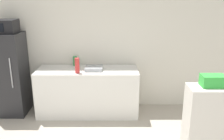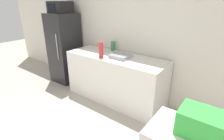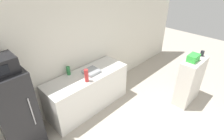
# 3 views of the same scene
# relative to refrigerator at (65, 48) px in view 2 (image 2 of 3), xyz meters

# --- Properties ---
(wall_back) EXTENTS (8.00, 0.06, 2.60)m
(wall_back) POSITION_rel_refrigerator_xyz_m (1.47, 0.37, 0.51)
(wall_back) COLOR silver
(wall_back) RESTS_ON ground_plane
(refrigerator) EXTENTS (0.58, 0.62, 1.58)m
(refrigerator) POSITION_rel_refrigerator_xyz_m (0.00, 0.00, 0.00)
(refrigerator) COLOR #232326
(refrigerator) RESTS_ON ground_plane
(microwave) EXTENTS (0.46, 0.39, 0.24)m
(microwave) POSITION_rel_refrigerator_xyz_m (-0.00, -0.00, 0.91)
(microwave) COLOR black
(microwave) RESTS_ON refrigerator
(counter) EXTENTS (1.92, 0.69, 0.89)m
(counter) POSITION_rel_refrigerator_xyz_m (1.49, -0.03, -0.34)
(counter) COLOR silver
(counter) RESTS_ON ground_plane
(sink_basin) EXTENTS (0.32, 0.31, 0.06)m
(sink_basin) POSITION_rel_refrigerator_xyz_m (1.62, -0.05, 0.13)
(sink_basin) COLOR #9EA3A8
(sink_basin) RESTS_ON counter
(bottle_tall) EXTENTS (0.08, 0.08, 0.28)m
(bottle_tall) POSITION_rel_refrigerator_xyz_m (1.34, -0.24, 0.24)
(bottle_tall) COLOR red
(bottle_tall) RESTS_ON counter
(bottle_short) EXTENTS (0.08, 0.08, 0.19)m
(bottle_short) POSITION_rel_refrigerator_xyz_m (1.23, 0.25, 0.20)
(bottle_short) COLOR #2D7F42
(bottle_short) RESTS_ON counter
(basket) EXTENTS (0.30, 0.19, 0.15)m
(basket) POSITION_rel_refrigerator_xyz_m (3.24, -1.57, 0.42)
(basket) COLOR green
(basket) RESTS_ON shelf_cabinet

